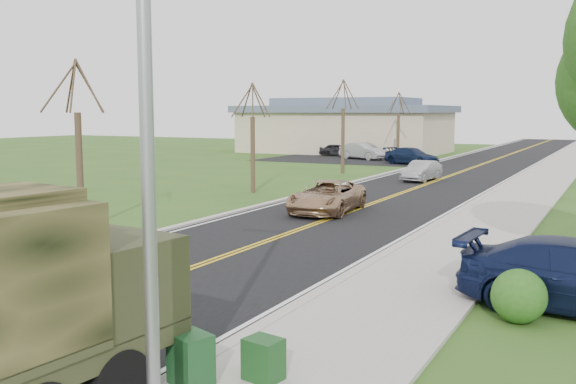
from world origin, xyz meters
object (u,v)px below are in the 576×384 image
Objects in this scene: suv_champagne at (327,197)px; sedan_silver at (422,171)px; utility_box_near at (191,360)px; utility_box_far at (263,359)px.

sedan_silver is at bearing 85.15° from suv_champagne.
utility_box_near is at bearing -77.12° from suv_champagne.
sedan_silver is (0.00, 14.07, -0.06)m from suv_champagne.
utility_box_far is (0.86, 0.70, -0.07)m from utility_box_near.
sedan_silver is 5.80× the size of utility_box_far.
utility_box_far is at bearing -73.70° from suv_champagne.
suv_champagne is 7.49× the size of utility_box_far.
suv_champagne reaches higher than utility_box_far.
utility_box_near is 1.23× the size of utility_box_far.
suv_champagne is at bearing -84.82° from sedan_silver.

